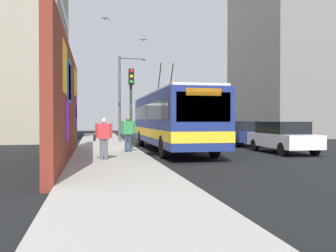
{
  "coord_description": "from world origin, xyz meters",
  "views": [
    {
      "loc": [
        -19.78,
        2.32,
        1.66
      ],
      "look_at": [
        0.12,
        -1.7,
        1.33
      ],
      "focal_mm": 39.85,
      "sensor_mm": 36.0,
      "label": 1
    }
  ],
  "objects_px": {
    "parked_car_white": "(282,136)",
    "pedestrian_at_curb": "(128,131)",
    "street_lamp": "(123,92)",
    "parked_car_navy": "(239,133)",
    "traffic_light": "(131,95)",
    "city_bus": "(171,119)",
    "pedestrian_near_wall": "(103,136)"
  },
  "relations": [
    {
      "from": "parked_car_white",
      "to": "street_lamp",
      "type": "bearing_deg",
      "value": 37.11
    },
    {
      "from": "parked_car_white",
      "to": "pedestrian_near_wall",
      "type": "xyz_separation_m",
      "value": [
        -2.77,
        8.92,
        0.23
      ]
    },
    {
      "from": "parked_car_navy",
      "to": "pedestrian_at_curb",
      "type": "bearing_deg",
      "value": 124.18
    },
    {
      "from": "pedestrian_at_curb",
      "to": "street_lamp",
      "type": "relative_size",
      "value": 0.28
    },
    {
      "from": "city_bus",
      "to": "pedestrian_near_wall",
      "type": "bearing_deg",
      "value": 144.0
    },
    {
      "from": "city_bus",
      "to": "street_lamp",
      "type": "bearing_deg",
      "value": 15.62
    },
    {
      "from": "city_bus",
      "to": "pedestrian_at_curb",
      "type": "relative_size",
      "value": 7.08
    },
    {
      "from": "parked_car_white",
      "to": "parked_car_navy",
      "type": "bearing_deg",
      "value": 0.0
    },
    {
      "from": "pedestrian_at_curb",
      "to": "traffic_light",
      "type": "height_order",
      "value": "traffic_light"
    },
    {
      "from": "city_bus",
      "to": "pedestrian_near_wall",
      "type": "relative_size",
      "value": 7.54
    },
    {
      "from": "parked_car_navy",
      "to": "traffic_light",
      "type": "height_order",
      "value": "traffic_light"
    },
    {
      "from": "parked_car_white",
      "to": "street_lamp",
      "type": "distance_m",
      "value": 12.28
    },
    {
      "from": "parked_car_white",
      "to": "pedestrian_at_curb",
      "type": "relative_size",
      "value": 2.69
    },
    {
      "from": "street_lamp",
      "to": "traffic_light",
      "type": "bearing_deg",
      "value": 178.84
    },
    {
      "from": "city_bus",
      "to": "parked_car_white",
      "type": "height_order",
      "value": "city_bus"
    },
    {
      "from": "pedestrian_near_wall",
      "to": "pedestrian_at_curb",
      "type": "height_order",
      "value": "pedestrian_at_curb"
    },
    {
      "from": "parked_car_white",
      "to": "street_lamp",
      "type": "height_order",
      "value": "street_lamp"
    },
    {
      "from": "city_bus",
      "to": "pedestrian_at_curb",
      "type": "bearing_deg",
      "value": 127.29
    },
    {
      "from": "parked_car_white",
      "to": "pedestrian_at_curb",
      "type": "height_order",
      "value": "pedestrian_at_curb"
    },
    {
      "from": "pedestrian_near_wall",
      "to": "parked_car_white",
      "type": "bearing_deg",
      "value": -72.74
    },
    {
      "from": "pedestrian_near_wall",
      "to": "pedestrian_at_curb",
      "type": "relative_size",
      "value": 0.94
    },
    {
      "from": "pedestrian_near_wall",
      "to": "pedestrian_at_curb",
      "type": "bearing_deg",
      "value": -20.87
    },
    {
      "from": "parked_car_navy",
      "to": "street_lamp",
      "type": "xyz_separation_m",
      "value": [
        3.84,
        7.2,
        2.85
      ]
    },
    {
      "from": "parked_car_navy",
      "to": "traffic_light",
      "type": "relative_size",
      "value": 1.07
    },
    {
      "from": "city_bus",
      "to": "traffic_light",
      "type": "relative_size",
      "value": 2.84
    },
    {
      "from": "pedestrian_near_wall",
      "to": "traffic_light",
      "type": "distance_m",
      "value": 5.7
    },
    {
      "from": "pedestrian_at_curb",
      "to": "street_lamp",
      "type": "xyz_separation_m",
      "value": [
        9.07,
        -0.49,
        2.54
      ]
    },
    {
      "from": "city_bus",
      "to": "pedestrian_near_wall",
      "type": "height_order",
      "value": "city_bus"
    },
    {
      "from": "city_bus",
      "to": "pedestrian_at_curb",
      "type": "distance_m",
      "value": 3.19
    },
    {
      "from": "traffic_light",
      "to": "pedestrian_near_wall",
      "type": "bearing_deg",
      "value": 162.96
    },
    {
      "from": "parked_car_navy",
      "to": "street_lamp",
      "type": "height_order",
      "value": "street_lamp"
    },
    {
      "from": "parked_car_white",
      "to": "parked_car_navy",
      "type": "distance_m",
      "value": 5.68
    }
  ]
}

